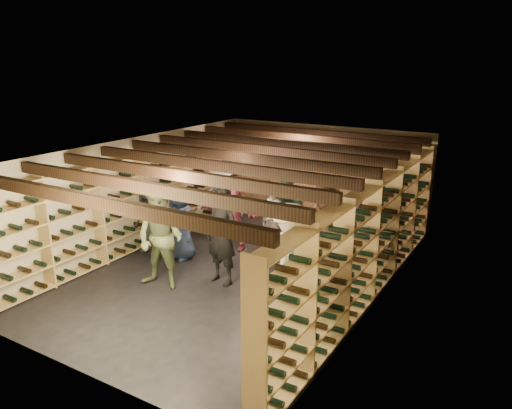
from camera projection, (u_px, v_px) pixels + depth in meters
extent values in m
plane|color=black|center=(241.00, 268.00, 9.98)|extent=(8.00, 8.00, 0.00)
cube|color=beige|center=(324.00, 172.00, 12.93)|extent=(5.50, 0.02, 2.40)
cube|color=beige|center=(72.00, 291.00, 6.35)|extent=(5.50, 0.02, 2.40)
cube|color=beige|center=(136.00, 192.00, 11.00)|extent=(0.02, 8.00, 2.40)
cube|color=beige|center=(380.00, 236.00, 8.28)|extent=(0.02, 8.00, 2.40)
cube|color=beige|center=(240.00, 150.00, 9.30)|extent=(5.50, 8.00, 0.01)
cube|color=black|center=(95.00, 202.00, 6.46)|extent=(5.40, 0.12, 0.18)
cube|color=black|center=(142.00, 187.00, 7.18)|extent=(5.40, 0.12, 0.18)
cube|color=black|center=(181.00, 175.00, 7.90)|extent=(5.40, 0.12, 0.18)
cube|color=black|center=(213.00, 165.00, 8.62)|extent=(5.40, 0.12, 0.18)
cube|color=black|center=(240.00, 157.00, 9.34)|extent=(5.40, 0.12, 0.18)
cube|color=black|center=(264.00, 150.00, 10.06)|extent=(5.40, 0.12, 0.18)
cube|color=black|center=(284.00, 144.00, 10.78)|extent=(5.40, 0.12, 0.18)
cube|color=black|center=(302.00, 138.00, 11.50)|extent=(5.40, 0.12, 0.18)
cube|color=black|center=(317.00, 133.00, 12.22)|extent=(5.40, 0.12, 0.18)
cube|color=tan|center=(142.00, 198.00, 10.94)|extent=(0.32, 7.50, 2.15)
cube|color=tan|center=(369.00, 241.00, 8.41)|extent=(0.32, 7.50, 2.15)
cube|color=tan|center=(321.00, 178.00, 12.82)|extent=(4.70, 0.30, 2.15)
cube|color=tan|center=(302.00, 227.00, 12.10)|extent=(0.53, 0.39, 0.17)
cube|color=tan|center=(302.00, 221.00, 12.05)|extent=(0.53, 0.39, 0.17)
cube|color=tan|center=(302.00, 214.00, 12.00)|extent=(0.53, 0.39, 0.17)
cube|color=tan|center=(319.00, 232.00, 11.76)|extent=(0.50, 0.33, 0.17)
cube|color=tan|center=(319.00, 225.00, 11.71)|extent=(0.50, 0.33, 0.17)
cube|color=tan|center=(319.00, 219.00, 11.66)|extent=(0.50, 0.33, 0.17)
cube|color=tan|center=(302.00, 243.00, 11.11)|extent=(0.52, 0.36, 0.17)
imported|color=black|center=(150.00, 216.00, 10.67)|extent=(0.79, 0.54, 1.56)
imported|color=black|center=(222.00, 234.00, 9.10)|extent=(0.76, 0.56, 1.91)
imported|color=#4D5A36|center=(161.00, 239.00, 8.92)|extent=(1.00, 0.83, 1.87)
imported|color=#C1B194|center=(290.00, 255.00, 8.32)|extent=(1.31, 1.01, 1.78)
imported|color=#1A6C5B|center=(299.00, 293.00, 7.26)|extent=(0.97, 0.69, 1.53)
imported|color=brown|center=(232.00, 213.00, 10.82)|extent=(1.49, 0.48, 1.60)
imported|color=#21314B|center=(181.00, 223.00, 10.26)|extent=(0.85, 0.64, 1.57)
imported|color=gray|center=(273.00, 222.00, 10.22)|extent=(0.69, 0.58, 1.60)
imported|color=#4B2D1E|center=(326.00, 229.00, 9.46)|extent=(1.03, 0.89, 1.83)
imported|color=#AFAE9F|center=(220.00, 201.00, 11.50)|extent=(1.26, 0.93, 1.74)
imported|color=#214832|center=(286.00, 213.00, 10.65)|extent=(1.07, 0.61, 1.72)
imported|color=#2F2F34|center=(371.00, 225.00, 9.72)|extent=(0.92, 0.62, 1.83)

